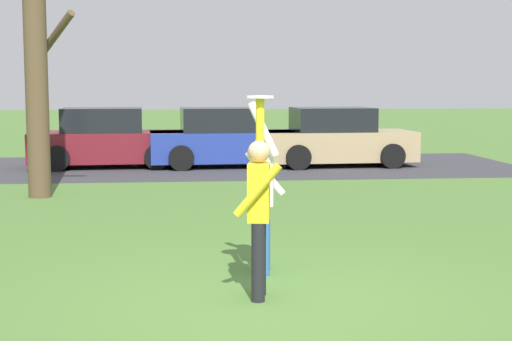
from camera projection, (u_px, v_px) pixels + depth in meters
The scene contains 9 objects.
ground_plane at pixel (267, 300), 7.98m from camera, with size 120.00×120.00×0.00m, color #4C7533.
person_catcher at pixel (259, 205), 7.94m from camera, with size 0.49×0.57×2.08m.
person_defender at pixel (264, 191), 9.01m from camera, with size 0.50×0.59×2.04m.
frisbee_disc at pixel (260, 97), 8.04m from camera, with size 0.29×0.29×0.02m, color white.
parked_car_maroon at pixel (107, 140), 20.68m from camera, with size 4.18×2.19×1.59m.
parked_car_blue at pixel (225, 140), 20.82m from camera, with size 4.18×2.19×1.59m.
parked_car_tan at pixel (336, 139), 21.00m from camera, with size 4.18×2.19×1.59m.
parking_strip at pixel (225, 166), 20.87m from camera, with size 15.92×6.40×0.01m, color #38383D.
bare_tree_tall at pixel (33, 34), 14.89m from camera, with size 1.74×1.72×6.33m.
Camera 1 is at (-0.91, -7.73, 2.23)m, focal length 54.01 mm.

